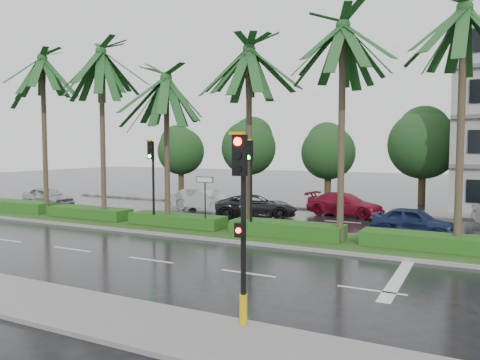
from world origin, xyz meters
The scene contains 17 objects.
ground centered at (0.00, 0.00, 0.00)m, with size 120.00×120.00×0.00m, color black.
near_sidewalk centered at (0.00, -10.20, 0.06)m, with size 40.00×2.40×0.12m, color slate.
far_sidewalk centered at (0.00, 12.00, 0.06)m, with size 40.00×2.00×0.12m, color slate.
median centered at (0.00, 1.00, 0.08)m, with size 36.00×4.00×0.15m.
hedge centered at (0.00, 1.00, 0.45)m, with size 35.20×1.40×0.60m.
lane_markings centered at (3.04, -0.43, 0.01)m, with size 34.00×13.06×0.01m.
palm_row centered at (-1.25, 1.02, 8.27)m, with size 26.30×4.20×10.07m.
signal_near centered at (6.00, -9.39, 2.50)m, with size 0.34×0.45×4.36m.
signal_median_left centered at (-4.00, 0.30, 3.00)m, with size 0.34×0.42×4.36m.
signal_median_right centered at (1.50, 0.30, 3.00)m, with size 0.34×0.42×4.36m.
street_sign centered at (-1.00, 0.48, 2.12)m, with size 0.95×0.09×2.60m.
bg_trees centered at (1.31, 17.59, 4.35)m, with size 32.62×4.96×7.16m.
car_silver centered at (-15.89, 4.00, 0.70)m, with size 4.12×1.66×1.41m, color #A9ADB0.
car_white centered at (-5.50, 7.73, 0.74)m, with size 4.47×1.56×1.47m, color #B9B9B9.
car_darkgrey centered at (-1.00, 6.25, 0.67)m, with size 4.82×2.22×1.34m, color black.
car_red centered at (3.50, 9.36, 0.69)m, with size 4.76×1.93×1.38m, color maroon.
car_blue centered at (8.00, 4.65, 0.66)m, with size 3.87×1.56×1.32m, color navy.
Camera 1 is at (10.67, -18.58, 4.14)m, focal length 35.00 mm.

